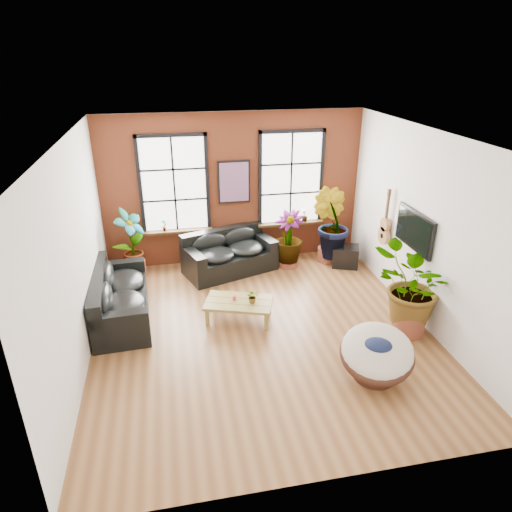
# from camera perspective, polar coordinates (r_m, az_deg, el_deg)

# --- Properties ---
(room) EXTENTS (6.04, 6.54, 3.54)m
(room) POSITION_cam_1_polar(r_m,az_deg,el_deg) (7.77, 0.65, 1.96)
(room) COLOR brown
(room) RESTS_ON ground
(sofa_back) EXTENTS (2.26, 1.61, 0.94)m
(sofa_back) POSITION_cam_1_polar(r_m,az_deg,el_deg) (10.51, -3.45, 0.31)
(sofa_back) COLOR black
(sofa_back) RESTS_ON ground
(sofa_left) EXTENTS (1.12, 2.40, 0.93)m
(sofa_left) POSITION_cam_1_polar(r_m,az_deg,el_deg) (9.07, -16.92, -5.02)
(sofa_left) COLOR black
(sofa_left) RESTS_ON ground
(coffee_table) EXTENTS (1.40, 1.07, 0.48)m
(coffee_table) POSITION_cam_1_polar(r_m,az_deg,el_deg) (8.64, -2.17, -5.94)
(coffee_table) COLOR olive
(coffee_table) RESTS_ON ground
(papasan_chair) EXTENTS (1.51, 1.51, 0.86)m
(papasan_chair) POSITION_cam_1_polar(r_m,az_deg,el_deg) (7.43, 14.87, -11.73)
(papasan_chair) COLOR #3E2116
(papasan_chair) RESTS_ON ground
(poster) EXTENTS (0.74, 0.06, 0.98)m
(poster) POSITION_cam_1_polar(r_m,az_deg,el_deg) (10.54, -2.76, 9.23)
(poster) COLOR black
(poster) RESTS_ON room
(tv_wall_unit) EXTENTS (0.13, 1.86, 1.20)m
(tv_wall_unit) POSITION_cam_1_polar(r_m,az_deg,el_deg) (9.25, 18.16, 3.10)
(tv_wall_unit) COLOR black
(tv_wall_unit) RESTS_ON room
(media_box) EXTENTS (0.73, 0.68, 0.49)m
(media_box) POSITION_cam_1_polar(r_m,az_deg,el_deg) (11.00, 11.11, -0.00)
(media_box) COLOR black
(media_box) RESTS_ON ground
(pot_back_left) EXTENTS (0.54, 0.54, 0.39)m
(pot_back_left) POSITION_cam_1_polar(r_m,az_deg,el_deg) (10.64, -15.00, -1.58)
(pot_back_left) COLOR brown
(pot_back_left) RESTS_ON ground
(pot_back_right) EXTENTS (0.49, 0.49, 0.35)m
(pot_back_right) POSITION_cam_1_polar(r_m,az_deg,el_deg) (11.20, 8.91, 0.22)
(pot_back_right) COLOR brown
(pot_back_right) RESTS_ON ground
(pot_right_wall) EXTENTS (0.61, 0.61, 0.42)m
(pot_right_wall) POSITION_cam_1_polar(r_m,az_deg,el_deg) (8.80, 18.52, -7.79)
(pot_right_wall) COLOR brown
(pot_right_wall) RESTS_ON ground
(pot_mid) EXTENTS (0.65, 0.65, 0.36)m
(pot_mid) POSITION_cam_1_polar(r_m,az_deg,el_deg) (10.85, 4.03, -0.31)
(pot_mid) COLOR brown
(pot_mid) RESTS_ON ground
(floor_plant_back_left) EXTENTS (0.88, 0.92, 1.45)m
(floor_plant_back_left) POSITION_cam_1_polar(r_m,az_deg,el_deg) (10.40, -15.32, 1.87)
(floor_plant_back_left) COLOR #185B18
(floor_plant_back_left) RESTS_ON ground
(floor_plant_back_right) EXTENTS (1.13, 1.16, 1.64)m
(floor_plant_back_right) POSITION_cam_1_polar(r_m,az_deg,el_deg) (10.87, 9.29, 3.98)
(floor_plant_back_right) COLOR #185B18
(floor_plant_back_right) RESTS_ON ground
(floor_plant_right_wall) EXTENTS (1.72, 1.64, 1.49)m
(floor_plant_right_wall) POSITION_cam_1_polar(r_m,az_deg,el_deg) (8.46, 19.00, -3.79)
(floor_plant_right_wall) COLOR #185B18
(floor_plant_right_wall) RESTS_ON ground
(floor_plant_mid) EXTENTS (0.96, 0.96, 1.22)m
(floor_plant_mid) POSITION_cam_1_polar(r_m,az_deg,el_deg) (10.60, 4.11, 2.42)
(floor_plant_mid) COLOR #185B18
(floor_plant_mid) RESTS_ON ground
(table_plant) EXTENTS (0.25, 0.23, 0.25)m
(table_plant) POSITION_cam_1_polar(r_m,az_deg,el_deg) (8.51, -0.41, -5.08)
(table_plant) COLOR #185B18
(table_plant) RESTS_ON coffee_table
(sill_plant_left) EXTENTS (0.17, 0.17, 0.27)m
(sill_plant_left) POSITION_cam_1_polar(r_m,az_deg,el_deg) (10.67, -11.43, 3.78)
(sill_plant_left) COLOR #185B18
(sill_plant_left) RESTS_ON room
(sill_plant_right) EXTENTS (0.19, 0.19, 0.27)m
(sill_plant_right) POSITION_cam_1_polar(r_m,az_deg,el_deg) (11.13, 6.09, 5.02)
(sill_plant_right) COLOR #185B18
(sill_plant_right) RESTS_ON room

